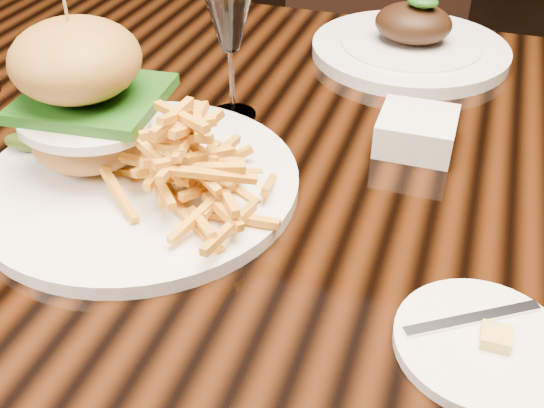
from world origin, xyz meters
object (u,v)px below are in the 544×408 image
(dining_table, at_px, (335,214))
(far_dish, at_px, (410,44))
(burger_plate, at_px, (132,138))
(wine_glass, at_px, (229,23))
(chair_far, at_px, (379,38))

(dining_table, height_order, far_dish, far_dish)
(burger_plate, bearing_deg, wine_glass, 84.67)
(burger_plate, relative_size, wine_glass, 2.02)
(dining_table, relative_size, chair_far, 1.68)
(burger_plate, xyz_separation_m, far_dish, (0.22, 0.43, -0.04))
(burger_plate, distance_m, chair_far, 1.04)
(wine_glass, xyz_separation_m, far_dish, (0.18, 0.25, -0.10))
(chair_far, bearing_deg, far_dish, -93.57)
(burger_plate, bearing_deg, dining_table, 39.06)
(burger_plate, height_order, wine_glass, burger_plate)
(wine_glass, distance_m, chair_far, 0.90)
(far_dish, distance_m, chair_far, 0.63)
(wine_glass, bearing_deg, far_dish, 54.82)
(far_dish, bearing_deg, burger_plate, -116.85)
(burger_plate, relative_size, far_dish, 1.16)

